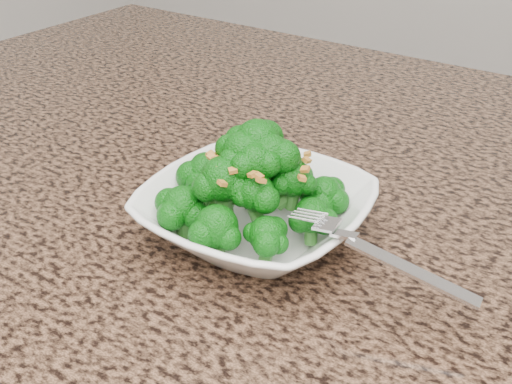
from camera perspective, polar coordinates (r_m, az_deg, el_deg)
The scene contains 5 objects.
granite_counter at distance 0.67m, azimuth 8.59°, elevation -3.09°, with size 1.64×1.04×0.03m, color brown.
bowl at distance 0.61m, azimuth 0.00°, elevation -1.98°, with size 0.21×0.21×0.05m, color white.
broccoli_pile at distance 0.58m, azimuth 0.00°, elevation 3.28°, with size 0.18×0.18×0.07m, color #0B630B, non-canonical shape.
garlic_topping at distance 0.56m, azimuth 0.00°, elevation 6.91°, with size 0.11×0.11×0.01m, color #C4812F, non-canonical shape.
fork at distance 0.53m, azimuth 8.26°, elevation -3.91°, with size 0.18×0.03×0.01m, color silver, non-canonical shape.
Camera 1 is at (0.23, -0.22, 1.25)m, focal length 45.00 mm.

